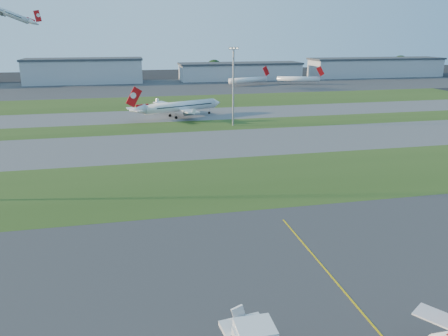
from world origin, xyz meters
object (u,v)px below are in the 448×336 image
object	(u,v)px
airliner_taxiing	(180,107)
light_mast_centre	(233,81)
mini_jet_far	(299,79)
mini_jet_near	(248,80)

from	to	relation	value
airliner_taxiing	light_mast_centre	world-z (taller)	light_mast_centre
light_mast_centre	mini_jet_far	bearing A→B (deg)	58.78
mini_jet_near	mini_jet_far	xyz separation A→B (m)	(31.47, -1.07, 0.00)
mini_jet_far	airliner_taxiing	bearing A→B (deg)	-116.38
airliner_taxiing	mini_jet_far	world-z (taller)	airliner_taxiing
light_mast_centre	mini_jet_near	bearing A→B (deg)	72.14
airliner_taxiing	mini_jet_far	bearing A→B (deg)	-153.32
airliner_taxiing	mini_jet_far	size ratio (longest dim) A/B	1.21
airliner_taxiing	mini_jet_far	distance (m)	124.87
airliner_taxiing	light_mast_centre	bearing A→B (deg)	107.81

